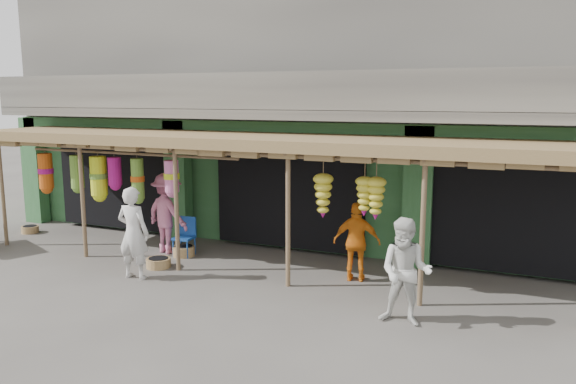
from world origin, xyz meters
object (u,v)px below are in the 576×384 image
at_px(person_right, 406,272).
at_px(person_shopper, 167,213).
at_px(blue_chair, 186,234).
at_px(person_vendor, 357,242).
at_px(person_front, 133,233).

bearing_deg(person_right, person_shopper, 161.76).
relative_size(blue_chair, person_vendor, 0.56).
relative_size(person_front, person_right, 1.07).
relative_size(person_right, person_shopper, 0.93).
bearing_deg(person_shopper, person_front, 119.76).
bearing_deg(blue_chair, person_front, -94.50).
xyz_separation_m(blue_chair, person_shopper, (-0.49, 0.01, 0.44)).
distance_m(blue_chair, person_front, 1.87).
relative_size(blue_chair, person_front, 0.47).
xyz_separation_m(person_front, person_vendor, (4.10, 1.62, -0.14)).
height_order(blue_chair, person_right, person_right).
relative_size(person_front, person_shopper, 1.00).
distance_m(person_right, person_shopper, 6.23).
distance_m(blue_chair, person_vendor, 4.12).
bearing_deg(blue_chair, person_shopper, 174.52).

